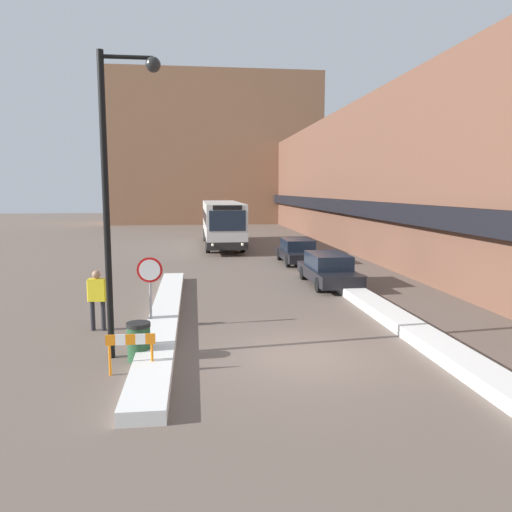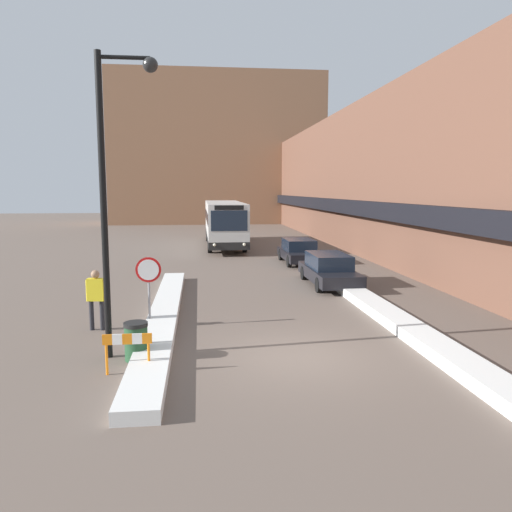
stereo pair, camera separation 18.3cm
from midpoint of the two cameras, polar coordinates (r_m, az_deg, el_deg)
ground_plane at (r=12.84m, az=5.22°, el=-11.37°), size 160.00×160.00×0.00m
building_row_right at (r=38.00m, az=12.81°, el=8.41°), size 5.50×60.00×9.68m
building_backdrop_far at (r=63.90m, az=-4.33°, el=11.98°), size 26.00×8.00×18.13m
snow_bank_left at (r=16.43m, az=-10.18°, el=-6.68°), size 0.90×14.75×0.29m
snow_bank_right at (r=16.64m, az=15.35°, el=-6.61°), size 0.90×17.56×0.32m
city_bus at (r=36.89m, az=-3.51°, el=3.85°), size 2.60×12.48×3.25m
parked_car_front at (r=22.09m, az=8.56°, el=-1.52°), size 1.82×4.79×1.38m
parked_car_middle at (r=28.45m, az=5.12°, el=0.57°), size 1.84×4.50×1.37m
stop_sign at (r=15.28m, az=-11.84°, el=-2.36°), size 0.76×0.08×2.17m
street_lamp at (r=12.55m, az=-15.60°, el=8.79°), size 1.46×0.36×7.38m
pedestrian at (r=15.53m, az=-17.49°, el=-4.19°), size 0.58×0.28×1.81m
trash_bin at (r=12.73m, az=-13.13°, el=-9.44°), size 0.59×0.59×0.95m
construction_barricade at (r=11.79m, az=-14.05°, el=-9.90°), size 1.10×0.06×0.94m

